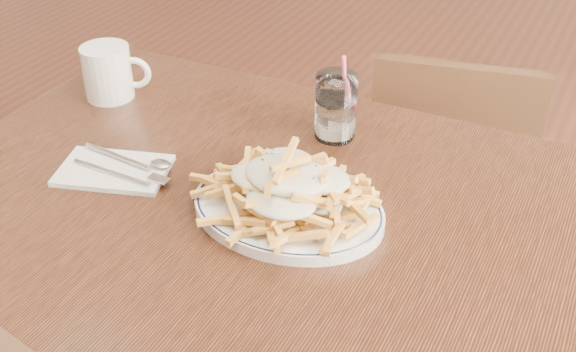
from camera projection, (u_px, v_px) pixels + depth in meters
The scene contains 8 objects.
table at pixel (284, 250), 1.15m from camera, with size 1.20×0.80×0.75m.
chair_far at pixel (447, 179), 1.73m from camera, with size 0.42×0.42×0.78m.
fries_plate at pixel (288, 209), 1.09m from camera, with size 0.31×0.27×0.02m.
loaded_fries at pixel (288, 182), 1.06m from camera, with size 0.27×0.23×0.07m.
napkin at pixel (114, 170), 1.19m from camera, with size 0.18×0.12×0.01m, color silver.
cutlery at pixel (115, 165), 1.19m from camera, with size 0.20×0.07×0.01m.
water_glass at pixel (336, 110), 1.27m from camera, with size 0.07×0.07×0.16m.
coffee_mug at pixel (109, 72), 1.39m from camera, with size 0.13×0.09×0.10m.
Camera 1 is at (0.41, -0.79, 1.40)m, focal length 45.00 mm.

